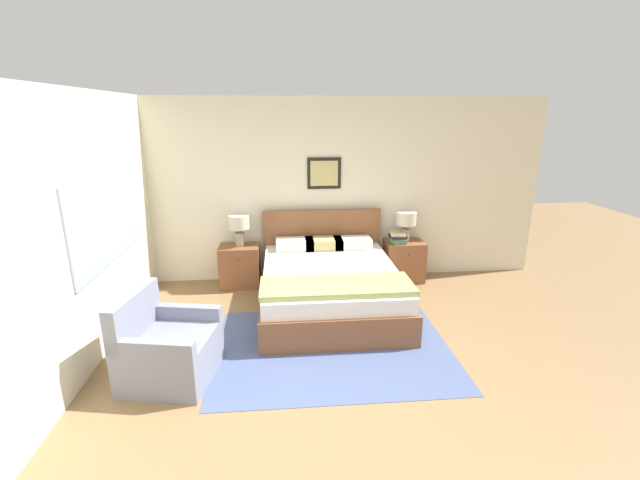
{
  "coord_description": "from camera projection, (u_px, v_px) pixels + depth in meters",
  "views": [
    {
      "loc": [
        -0.37,
        -2.92,
        2.38
      ],
      "look_at": [
        0.05,
        1.71,
        0.99
      ],
      "focal_mm": 24.0,
      "sensor_mm": 36.0,
      "label": 1
    }
  ],
  "objects": [
    {
      "name": "ground_plane",
      "position": [
        333.0,
        416.0,
        3.49
      ],
      "size": [
        16.0,
        16.0,
        0.0
      ],
      "primitive_type": "plane",
      "color": "olive"
    },
    {
      "name": "wall_back",
      "position": [
        308.0,
        191.0,
        6.12
      ],
      "size": [
        6.83,
        0.09,
        2.6
      ],
      "color": "beige",
      "rests_on": "ground_plane"
    },
    {
      "name": "wall_left",
      "position": [
        101.0,
        221.0,
        4.42
      ],
      "size": [
        0.08,
        5.51,
        2.6
      ],
      "color": "beige",
      "rests_on": "ground_plane"
    },
    {
      "name": "area_rug_main",
      "position": [
        333.0,
        348.0,
        4.5
      ],
      "size": [
        2.44,
        1.85,
        0.01
      ],
      "color": "#47567F",
      "rests_on": "ground_plane"
    },
    {
      "name": "bed",
      "position": [
        330.0,
        285.0,
        5.36
      ],
      "size": [
        1.69,
        2.1,
        1.05
      ],
      "color": "brown",
      "rests_on": "ground_plane"
    },
    {
      "name": "armchair",
      "position": [
        167.0,
        349.0,
        3.95
      ],
      "size": [
        0.88,
        0.91,
        0.83
      ],
      "rotation": [
        0.0,
        0.0,
        -1.75
      ],
      "color": "gray",
      "rests_on": "ground_plane"
    },
    {
      "name": "nightstand_near_window",
      "position": [
        240.0,
        266.0,
        6.05
      ],
      "size": [
        0.55,
        0.43,
        0.59
      ],
      "color": "brown",
      "rests_on": "ground_plane"
    },
    {
      "name": "nightstand_by_door",
      "position": [
        404.0,
        261.0,
        6.26
      ],
      "size": [
        0.55,
        0.43,
        0.59
      ],
      "color": "brown",
      "rests_on": "ground_plane"
    },
    {
      "name": "table_lamp_near_window",
      "position": [
        239.0,
        225.0,
        5.9
      ],
      "size": [
        0.29,
        0.29,
        0.44
      ],
      "color": "gray",
      "rests_on": "nightstand_near_window"
    },
    {
      "name": "table_lamp_by_door",
      "position": [
        406.0,
        221.0,
        6.1
      ],
      "size": [
        0.29,
        0.29,
        0.44
      ],
      "color": "gray",
      "rests_on": "nightstand_by_door"
    },
    {
      "name": "book_thick_bottom",
      "position": [
        397.0,
        241.0,
        6.12
      ],
      "size": [
        0.23,
        0.28,
        0.04
      ],
      "rotation": [
        0.0,
        0.0,
        0.2
      ],
      "color": "#4C7551",
      "rests_on": "nightstand_by_door"
    },
    {
      "name": "book_hardcover_middle",
      "position": [
        397.0,
        239.0,
        6.11
      ],
      "size": [
        0.18,
        0.24,
        0.03
      ],
      "rotation": [
        0.0,
        0.0,
        0.01
      ],
      "color": "#4C7551",
      "rests_on": "book_thick_bottom"
    },
    {
      "name": "book_novel_upper",
      "position": [
        398.0,
        236.0,
        6.1
      ],
      "size": [
        0.23,
        0.26,
        0.04
      ],
      "rotation": [
        0.0,
        0.0,
        0.16
      ],
      "color": "#232328",
      "rests_on": "book_hardcover_middle"
    },
    {
      "name": "book_slim_near_top",
      "position": [
        398.0,
        233.0,
        6.08
      ],
      "size": [
        0.22,
        0.24,
        0.04
      ],
      "rotation": [
        0.0,
        0.0,
        -0.11
      ],
      "color": "beige",
      "rests_on": "book_novel_upper"
    }
  ]
}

